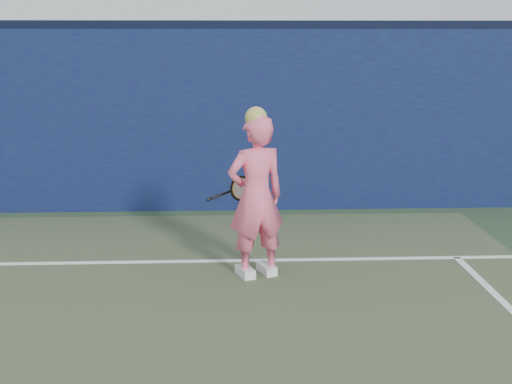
{
  "coord_description": "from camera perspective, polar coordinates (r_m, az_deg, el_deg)",
  "views": [
    {
      "loc": [
        2.24,
        -3.41,
        2.43
      ],
      "look_at": [
        2.56,
        3.55,
        0.88
      ],
      "focal_mm": 50.0,
      "sensor_mm": 36.0,
      "label": 1
    }
  ],
  "objects": [
    {
      "name": "backstop_wall",
      "position": [
        10.23,
        -15.32,
        5.51
      ],
      "size": [
        24.0,
        0.4,
        2.5
      ],
      "primitive_type": "cube",
      "color": "#0E103E",
      "rests_on": "ground"
    },
    {
      "name": "wall_cap",
      "position": [
        10.16,
        -15.75,
        12.8
      ],
      "size": [
        24.0,
        0.42,
        0.1
      ],
      "primitive_type": "cube",
      "color": "black",
      "rests_on": "backstop_wall"
    },
    {
      "name": "player",
      "position": [
        7.14,
        0.0,
        -0.34
      ],
      "size": [
        0.7,
        0.58,
        1.73
      ],
      "rotation": [
        0.0,
        0.0,
        3.5
      ],
      "color": "#FA6183",
      "rests_on": "ground"
    },
    {
      "name": "racket",
      "position": [
        7.53,
        -1.42,
        0.24
      ],
      "size": [
        0.49,
        0.21,
        0.27
      ],
      "rotation": [
        0.0,
        0.0,
        0.25
      ],
      "color": "black",
      "rests_on": "ground"
    }
  ]
}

